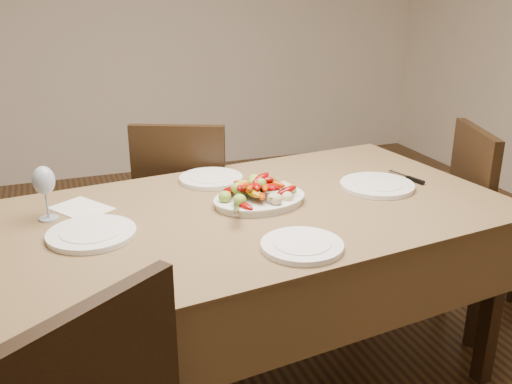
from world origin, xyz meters
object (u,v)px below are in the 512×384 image
object	(u,v)px
serving_platter	(260,201)
chair_right	(506,231)
dining_table	(256,298)
plate_near	(302,246)
wine_glass	(45,192)
plate_far	(211,179)
plate_right	(377,186)
plate_left	(92,234)
chair_far	(188,210)

from	to	relation	value
serving_platter	chair_right	bearing A→B (deg)	-1.44
dining_table	plate_near	distance (m)	0.53
serving_platter	wine_glass	xyz separation A→B (m)	(-0.74, 0.12, 0.09)
dining_table	chair_right	distance (m)	1.21
serving_platter	plate_far	world-z (taller)	serving_platter
plate_right	wine_glass	distance (m)	1.25
plate_left	serving_platter	bearing A→B (deg)	7.38
dining_table	chair_far	world-z (taller)	chair_far
chair_far	chair_right	bearing A→B (deg)	173.21
dining_table	wine_glass	xyz separation A→B (m)	(-0.71, 0.15, 0.48)
dining_table	wine_glass	world-z (taller)	wine_glass
plate_left	chair_far	bearing A→B (deg)	57.61
chair_right	plate_near	size ratio (longest dim) A/B	3.69
plate_left	plate_far	size ratio (longest dim) A/B	1.09
plate_far	plate_near	size ratio (longest dim) A/B	1.02
plate_left	plate_far	xyz separation A→B (m)	(0.52, 0.39, 0.00)
plate_right	plate_far	size ratio (longest dim) A/B	1.12
plate_far	plate_near	xyz separation A→B (m)	(0.09, -0.71, 0.00)
chair_right	plate_far	world-z (taller)	chair_right
plate_far	chair_far	bearing A→B (deg)	91.62
plate_near	wine_glass	distance (m)	0.90
serving_platter	wine_glass	bearing A→B (deg)	170.84
chair_right	serving_platter	bearing A→B (deg)	107.24
plate_left	plate_right	bearing A→B (deg)	4.17
plate_right	dining_table	bearing A→B (deg)	-176.27
plate_right	plate_left	bearing A→B (deg)	-175.83
chair_far	plate_right	bearing A→B (deg)	153.82
wine_glass	plate_near	bearing A→B (deg)	-35.44
plate_right	plate_far	bearing A→B (deg)	152.48
chair_right	wine_glass	distance (m)	1.97
chair_right	chair_far	bearing A→B (deg)	78.63
plate_left	chair_right	bearing A→B (deg)	1.58
wine_glass	plate_far	bearing A→B (deg)	16.93
dining_table	plate_near	bearing A→B (deg)	-87.57
plate_near	wine_glass	world-z (taller)	wine_glass
dining_table	plate_near	xyz separation A→B (m)	(0.02, -0.37, 0.39)
plate_near	plate_far	bearing A→B (deg)	96.81
serving_platter	plate_left	bearing A→B (deg)	-172.62
chair_right	plate_far	bearing A→B (deg)	93.61
plate_left	wine_glass	size ratio (longest dim) A/B	1.40
chair_far	plate_left	bearing A→B (deg)	80.88
chair_right	plate_left	size ratio (longest dim) A/B	3.32
dining_table	plate_far	distance (m)	0.53
plate_left	dining_table	bearing A→B (deg)	4.56
plate_far	plate_left	bearing A→B (deg)	-142.64
chair_far	plate_far	bearing A→B (deg)	114.88
plate_left	plate_right	xyz separation A→B (m)	(1.12, 0.08, 0.00)
dining_table	wine_glass	distance (m)	0.87
plate_left	plate_right	size ratio (longest dim) A/B	0.97
chair_far	plate_near	size ratio (longest dim) A/B	3.69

